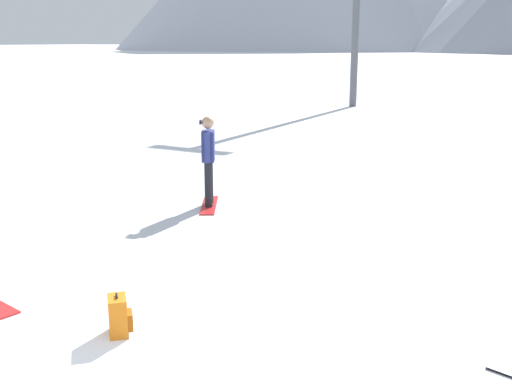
% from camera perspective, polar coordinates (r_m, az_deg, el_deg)
% --- Properties ---
extents(snowboarder_background, '(0.97, 1.39, 1.78)m').
position_cam_1_polar(snowboarder_background, '(12.38, -4.33, 3.02)').
color(snowboarder_background, red).
rests_on(snowboarder_background, ground_plane).
extents(backpack_orange, '(0.38, 0.38, 0.47)m').
position_cam_1_polar(backpack_orange, '(7.32, -12.33, -10.92)').
color(backpack_orange, orange).
rests_on(backpack_orange, ground_plane).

